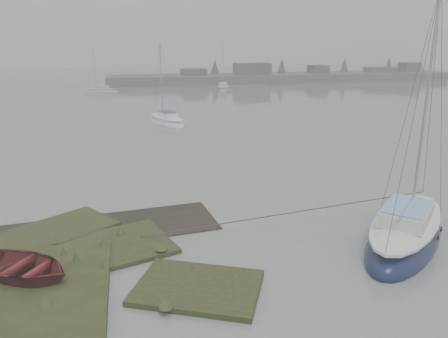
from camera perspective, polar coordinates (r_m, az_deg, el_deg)
ground at (r=42.02m, az=-10.97°, el=6.68°), size 160.00×160.00×0.00m
far_shoreline at (r=78.74m, az=8.38°, el=11.85°), size 60.00×8.00×4.15m
sailboat_main at (r=16.91m, az=22.57°, el=-7.87°), size 6.30×6.24×9.43m
sailboat_white at (r=37.84m, az=-7.48°, el=6.14°), size 3.59×5.43×7.31m
sailboat_far_b at (r=63.97m, az=-0.13°, el=10.44°), size 2.76×5.38×7.25m
sailboat_far_c at (r=63.24m, az=-15.74°, el=9.75°), size 4.84×2.20×6.59m
dinghy at (r=14.33m, az=-24.90°, el=-11.48°), size 3.91×3.67×0.66m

